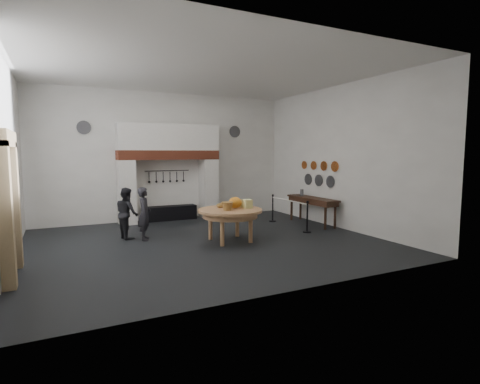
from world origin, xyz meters
name	(u,v)px	position (x,y,z in m)	size (l,w,h in m)	color
floor	(207,242)	(0.00, 0.00, 0.00)	(9.00, 8.00, 0.02)	black
ceiling	(206,70)	(0.00, 0.00, 4.50)	(9.00, 8.00, 0.02)	silver
wall_back	(166,157)	(0.00, 4.00, 2.25)	(9.00, 0.02, 4.50)	white
wall_front	(293,161)	(0.00, -4.00, 2.25)	(9.00, 0.02, 4.50)	white
wall_left	(6,159)	(-4.50, 0.00, 2.25)	(0.02, 8.00, 4.50)	white
wall_right	(340,157)	(4.50, 0.00, 2.25)	(0.02, 8.00, 4.50)	white
chimney_pier_left	(127,192)	(-1.48, 3.65, 1.07)	(0.55, 0.70, 2.15)	silver
chimney_pier_right	(209,188)	(1.48, 3.65, 1.07)	(0.55, 0.70, 2.15)	silver
hearth_brick_band	(169,155)	(0.00, 3.65, 2.31)	(3.50, 0.72, 0.32)	#9E442B
chimney_hood	(169,137)	(0.00, 3.65, 2.92)	(3.50, 0.70, 0.90)	silver
iron_range	(170,213)	(0.00, 3.72, 0.25)	(1.90, 0.45, 0.50)	black
utensil_rail	(167,171)	(0.00, 3.92, 1.75)	(0.02, 0.02, 1.60)	black
door_recess	(5,213)	(-4.47, -1.00, 1.25)	(0.04, 1.10, 2.50)	black
door_jamb_near	(6,216)	(-4.38, -1.70, 1.30)	(0.22, 0.30, 2.60)	tan
door_jamb_far	(14,206)	(-4.38, -0.30, 1.30)	(0.22, 0.30, 2.60)	tan
door_lintel	(5,139)	(-4.38, -1.00, 2.65)	(0.22, 1.70, 0.30)	tan
wall_plaque	(14,187)	(-4.45, 0.80, 1.60)	(0.05, 0.34, 0.44)	gold
work_table	(230,210)	(0.60, -0.16, 0.84)	(1.73, 1.73, 0.07)	tan
pumpkin	(235,203)	(0.80, -0.06, 1.03)	(0.36, 0.36, 0.31)	orange
cheese_block_big	(247,204)	(1.10, -0.21, 0.99)	(0.22, 0.22, 0.24)	#E5E389
cheese_block_small	(242,203)	(1.08, 0.09, 0.97)	(0.18, 0.18, 0.20)	#F3DD91
wicker_basket	(227,206)	(0.45, -0.31, 0.98)	(0.32, 0.32, 0.22)	#A27B3B
bread_loaf	(222,205)	(0.50, 0.19, 0.94)	(0.31, 0.18, 0.13)	olive
visitor_near	(144,214)	(-1.44, 1.02, 0.73)	(0.53, 0.35, 1.46)	black
visitor_far	(127,213)	(-1.84, 1.42, 0.72)	(0.70, 0.54, 1.43)	black
side_table	(312,198)	(4.10, 0.86, 0.87)	(0.55, 2.20, 0.06)	#381F14
pewter_jug	(302,192)	(4.10, 1.46, 1.01)	(0.12, 0.12, 0.22)	#4D4D52
copper_pan_a	(335,167)	(4.46, 0.20, 1.95)	(0.34, 0.34, 0.03)	#C6662D
copper_pan_b	(324,166)	(4.46, 0.75, 1.95)	(0.32, 0.32, 0.03)	#C6662D
copper_pan_c	(314,165)	(4.46, 1.30, 1.95)	(0.30, 0.30, 0.03)	#C6662D
copper_pan_d	(304,165)	(4.46, 1.85, 1.95)	(0.28, 0.28, 0.03)	#C6662D
pewter_plate_left	(330,182)	(4.46, 0.40, 1.45)	(0.40, 0.40, 0.03)	#4C4C51
pewter_plate_mid	(319,180)	(4.46, 1.00, 1.45)	(0.40, 0.40, 0.03)	#4C4C51
pewter_plate_right	(308,179)	(4.46, 1.60, 1.45)	(0.40, 0.40, 0.03)	#4C4C51
pewter_plate_back_left	(84,127)	(-2.70, 3.96, 3.20)	(0.44, 0.44, 0.03)	#4C4C51
pewter_plate_back_right	(235,132)	(2.70, 3.96, 3.20)	(0.44, 0.44, 0.03)	#4C4C51
barrier_post_near	(307,218)	(3.14, -0.18, 0.45)	(0.05, 0.05, 0.90)	black
barrier_post_far	(273,209)	(3.14, 1.82, 0.45)	(0.05, 0.05, 0.90)	black
barrier_rope	(289,201)	(3.14, 0.82, 0.85)	(0.04, 0.04, 2.00)	silver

